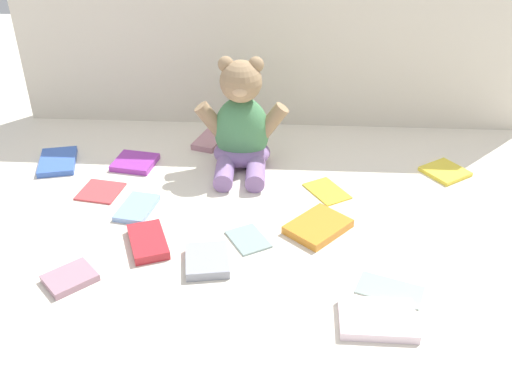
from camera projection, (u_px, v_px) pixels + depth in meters
The scene contains 17 objects.
ground_plane at pixel (268, 206), 1.39m from camera, with size 3.20×3.20×0.00m, color silver.
backdrop_drape at pixel (276, 33), 1.64m from camera, with size 1.49×0.03×0.55m, color beige.
teddy_bear at pixel (241, 128), 1.50m from camera, with size 0.24×0.21×0.29m.
book_case_0 at pixel (327, 190), 1.44m from camera, with size 0.07×0.11×0.01m, color yellow.
book_case_1 at pixel (135, 162), 1.55m from camera, with size 0.10×0.10×0.02m, color purple.
book_case_2 at pixel (70, 278), 1.16m from camera, with size 0.07×0.09×0.01m, color #AA7C8E.
book_case_3 at pixel (445, 172), 1.52m from camera, with size 0.10×0.10×0.01m, color yellow.
book_case_4 at pixel (58, 162), 1.56m from camera, with size 0.09×0.14×0.02m, color #3B62BF.
book_case_5 at pixel (137, 208), 1.37m from camera, with size 0.07×0.12×0.01m, color #84ACE5.
book_case_6 at pixel (210, 140), 1.66m from camera, with size 0.07×0.12×0.02m, color #B87F8C.
book_case_7 at pixel (148, 242), 1.25m from camera, with size 0.07×0.13×0.02m, color red.
book_case_8 at pixel (207, 261), 1.20m from camera, with size 0.09×0.10×0.02m, color #9699A6.
book_case_9 at pixel (318, 227), 1.30m from camera, with size 0.10×0.13×0.02m, color orange.
book_case_10 at pixel (377, 319), 1.06m from camera, with size 0.10×0.14×0.02m, color white.
book_case_11 at pixel (248, 238), 1.27m from camera, with size 0.07×0.10×0.01m, color #8AA39F.
book_case_12 at pixel (390, 289), 1.13m from camera, with size 0.07×0.12×0.01m, color #8CA298.
book_case_13 at pixel (100, 191), 1.44m from camera, with size 0.10×0.10×0.01m, color #C84146.
Camera 1 is at (0.04, -1.16, 0.77)m, focal length 40.92 mm.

